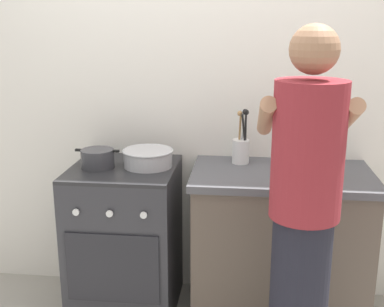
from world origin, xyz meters
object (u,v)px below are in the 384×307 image
object	(u,v)px
mixing_bowl	(148,157)
oil_bottle	(326,159)
stove_range	(126,239)
person	(303,224)
pot	(98,158)
utensil_crock	(241,147)

from	to	relation	value
mixing_bowl	oil_bottle	world-z (taller)	oil_bottle
stove_range	oil_bottle	distance (m)	1.25
oil_bottle	person	distance (m)	0.58
stove_range	oil_bottle	size ratio (longest dim) A/B	3.56
stove_range	person	xyz separation A→B (m)	(0.95, -0.62, 0.41)
pot	utensil_crock	world-z (taller)	utensil_crock
stove_range	mixing_bowl	world-z (taller)	mixing_bowl
person	utensil_crock	bearing A→B (deg)	109.79
pot	mixing_bowl	world-z (taller)	pot
mixing_bowl	stove_range	bearing A→B (deg)	-167.86
stove_range	utensil_crock	xyz separation A→B (m)	(0.67, 0.16, 0.55)
stove_range	oil_bottle	world-z (taller)	oil_bottle
stove_range	pot	size ratio (longest dim) A/B	3.55
mixing_bowl	person	distance (m)	1.04
pot	oil_bottle	bearing A→B (deg)	-3.05
pot	utensil_crock	size ratio (longest dim) A/B	0.78
pot	person	bearing A→B (deg)	-28.79
oil_bottle	person	world-z (taller)	person
pot	person	distance (m)	1.25
oil_bottle	person	size ratio (longest dim) A/B	0.15
pot	mixing_bowl	size ratio (longest dim) A/B	0.87
mixing_bowl	oil_bottle	size ratio (longest dim) A/B	1.16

